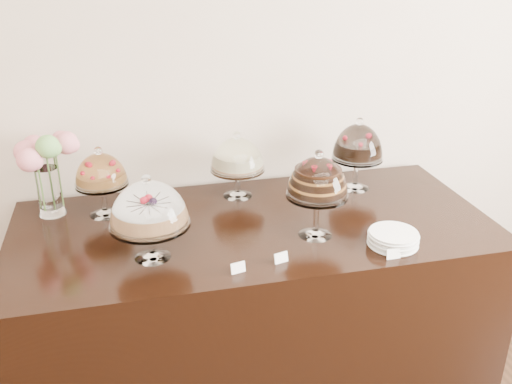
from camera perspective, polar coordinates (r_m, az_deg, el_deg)
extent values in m
cube|color=beige|center=(3.00, 1.93, 12.43)|extent=(5.00, 0.04, 3.00)
cube|color=black|center=(2.87, -0.24, -11.14)|extent=(2.20, 1.00, 0.90)
cone|color=white|center=(2.40, -10.29, -6.16)|extent=(0.15, 0.15, 0.02)
cylinder|color=white|center=(2.37, -10.42, -4.61)|extent=(0.03, 0.03, 0.12)
cylinder|color=white|center=(2.34, -10.54, -3.16)|extent=(0.33, 0.33, 0.01)
cylinder|color=tan|center=(2.32, -10.61, -2.32)|extent=(0.26, 0.26, 0.06)
sphere|color=red|center=(2.32, -9.02, -0.99)|extent=(0.02, 0.02, 0.02)
sphere|color=red|center=(2.34, -12.06, -0.99)|extent=(0.02, 0.02, 0.02)
sphere|color=red|center=(2.24, -10.98, -2.17)|extent=(0.02, 0.02, 0.02)
sphere|color=white|center=(2.25, -10.91, 1.28)|extent=(0.04, 0.04, 0.04)
cone|color=white|center=(2.55, 5.94, -4.02)|extent=(0.15, 0.15, 0.02)
cylinder|color=white|center=(2.50, 6.03, -2.11)|extent=(0.03, 0.03, 0.16)
cylinder|color=white|center=(2.47, 6.12, -0.28)|extent=(0.27, 0.27, 0.01)
cylinder|color=black|center=(2.44, 6.18, 1.09)|extent=(0.20, 0.20, 0.12)
sphere|color=red|center=(2.45, 7.29, 2.81)|extent=(0.02, 0.02, 0.02)
sphere|color=red|center=(2.46, 5.85, 3.04)|extent=(0.02, 0.02, 0.02)
sphere|color=red|center=(2.41, 4.95, 2.63)|extent=(0.02, 0.02, 0.02)
sphere|color=red|center=(2.37, 5.85, 2.13)|extent=(0.02, 0.02, 0.02)
sphere|color=red|center=(2.39, 7.33, 2.25)|extent=(0.02, 0.02, 0.02)
sphere|color=white|center=(2.40, 6.31, 3.77)|extent=(0.04, 0.04, 0.04)
cone|color=white|center=(2.91, -1.83, -0.13)|extent=(0.15, 0.15, 0.02)
cylinder|color=white|center=(2.88, -1.85, 1.15)|extent=(0.03, 0.03, 0.12)
cylinder|color=white|center=(2.86, -1.86, 2.34)|extent=(0.27, 0.27, 0.01)
cylinder|color=#F0E7BA|center=(2.84, -1.87, 3.09)|extent=(0.21, 0.21, 0.07)
sphere|color=white|center=(2.80, -1.91, 5.67)|extent=(0.04, 0.04, 0.04)
cone|color=white|center=(3.04, 9.86, 0.63)|extent=(0.15, 0.15, 0.02)
cylinder|color=white|center=(3.01, 9.97, 2.06)|extent=(0.03, 0.03, 0.14)
cylinder|color=white|center=(2.99, 10.07, 3.40)|extent=(0.26, 0.26, 0.01)
cylinder|color=black|center=(2.97, 10.13, 4.16)|extent=(0.20, 0.20, 0.07)
sphere|color=red|center=(2.99, 11.02, 5.17)|extent=(0.02, 0.02, 0.02)
sphere|color=red|center=(2.97, 9.18, 5.19)|extent=(0.02, 0.02, 0.02)
sphere|color=red|center=(2.90, 10.39, 4.63)|extent=(0.02, 0.02, 0.02)
sphere|color=white|center=(2.92, 10.35, 6.95)|extent=(0.04, 0.04, 0.04)
cone|color=white|center=(2.81, -14.83, -1.91)|extent=(0.15, 0.15, 0.02)
cylinder|color=white|center=(2.78, -14.99, -0.50)|extent=(0.03, 0.03, 0.13)
cylinder|color=white|center=(2.75, -15.15, 0.82)|extent=(0.25, 0.25, 0.01)
cylinder|color=#B37534|center=(2.74, -15.20, 1.33)|extent=(0.20, 0.20, 0.04)
sphere|color=red|center=(2.74, -14.20, 2.14)|extent=(0.02, 0.02, 0.02)
sphere|color=red|center=(2.78, -15.02, 2.34)|extent=(0.02, 0.02, 0.02)
sphere|color=red|center=(2.77, -16.08, 2.12)|extent=(0.02, 0.02, 0.02)
sphere|color=red|center=(2.72, -16.36, 1.69)|extent=(0.02, 0.02, 0.02)
sphere|color=red|center=(2.68, -15.54, 1.48)|extent=(0.02, 0.02, 0.02)
sphere|color=red|center=(2.70, -14.45, 1.71)|extent=(0.02, 0.02, 0.02)
sphere|color=white|center=(2.69, -15.52, 3.99)|extent=(0.04, 0.04, 0.04)
cylinder|color=white|center=(2.85, -19.95, 0.08)|extent=(0.11, 0.11, 0.23)
cylinder|color=#476B2D|center=(2.80, -19.11, 1.61)|extent=(0.01, 0.01, 0.31)
sphere|color=#D8818B|center=(2.74, -18.44, 4.69)|extent=(0.11, 0.11, 0.11)
cylinder|color=#476B2D|center=(2.86, -19.33, 1.83)|extent=(0.01, 0.01, 0.29)
sphere|color=#D8818B|center=(2.86, -18.92, 5.00)|extent=(0.08, 0.08, 0.08)
cylinder|color=#476B2D|center=(2.89, -20.52, 1.51)|extent=(0.01, 0.01, 0.26)
sphere|color=#D8818B|center=(2.91, -21.30, 4.30)|extent=(0.11, 0.11, 0.11)
cylinder|color=#476B2D|center=(2.82, -20.87, 1.16)|extent=(0.01, 0.01, 0.28)
sphere|color=#D8818B|center=(2.78, -22.03, 3.73)|extent=(0.11, 0.11, 0.11)
cylinder|color=#476B2D|center=(2.78, -20.71, 0.76)|extent=(0.01, 0.01, 0.28)
sphere|color=#D8818B|center=(2.69, -21.76, 2.99)|extent=(0.11, 0.11, 0.11)
cylinder|color=#476B2D|center=(2.78, -19.92, 1.38)|extent=(0.01, 0.01, 0.32)
sphere|color=#659F4D|center=(2.68, -20.10, 4.28)|extent=(0.11, 0.11, 0.11)
cylinder|color=white|center=(2.53, 13.49, -5.09)|extent=(0.21, 0.21, 0.01)
cylinder|color=white|center=(2.52, 13.51, -4.87)|extent=(0.20, 0.20, 0.01)
cylinder|color=white|center=(2.52, 13.54, -4.65)|extent=(0.21, 0.21, 0.01)
cylinder|color=white|center=(2.51, 13.56, -4.43)|extent=(0.20, 0.20, 0.01)
cylinder|color=white|center=(2.51, 13.59, -4.21)|extent=(0.21, 0.21, 0.01)
cylinder|color=white|center=(2.50, 13.61, -3.99)|extent=(0.20, 0.20, 0.01)
cube|color=white|center=(2.26, -1.81, -7.58)|extent=(0.06, 0.03, 0.04)
cube|color=white|center=(2.42, 13.59, -6.03)|extent=(0.06, 0.02, 0.04)
cube|color=white|center=(2.33, 2.53, -6.58)|extent=(0.06, 0.03, 0.04)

